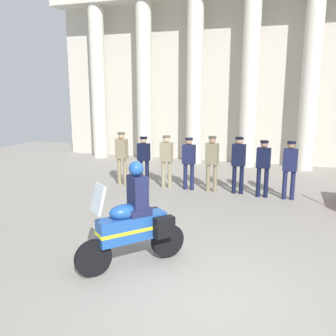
{
  "coord_description": "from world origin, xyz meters",
  "views": [
    {
      "loc": [
        1.09,
        -4.89,
        3.05
      ],
      "look_at": [
        -1.57,
        3.23,
        1.25
      ],
      "focal_mm": 38.61,
      "sensor_mm": 36.0,
      "label": 1
    }
  ],
  "objects": [
    {
      "name": "officer_in_row_2",
      "position": [
        -2.49,
        5.89,
        1.01
      ],
      "size": [
        0.41,
        0.27,
        1.7
      ],
      "rotation": [
        0.0,
        0.0,
        3.01
      ],
      "color": "gray",
      "rests_on": "ground_plane"
    },
    {
      "name": "officer_in_row_1",
      "position": [
        -3.29,
        5.92,
        0.96
      ],
      "size": [
        0.41,
        0.27,
        1.63
      ],
      "rotation": [
        0.0,
        0.0,
        3.01
      ],
      "color": "black",
      "rests_on": "ground_plane"
    },
    {
      "name": "officer_in_row_4",
      "position": [
        -1.02,
        5.91,
        1.02
      ],
      "size": [
        0.41,
        0.27,
        1.73
      ],
      "rotation": [
        0.0,
        0.0,
        3.01
      ],
      "color": "#7A7056",
      "rests_on": "ground_plane"
    },
    {
      "name": "ground_plane",
      "position": [
        0.0,
        0.0,
        0.0
      ],
      "size": [
        28.0,
        28.0,
        0.0
      ],
      "primitive_type": "plane",
      "color": "gray"
    },
    {
      "name": "motorcycle_with_rider",
      "position": [
        -1.32,
        0.65,
        0.79
      ],
      "size": [
        1.46,
        1.66,
        1.9
      ],
      "rotation": [
        0.0,
        0.0,
        4.0
      ],
      "color": "black",
      "rests_on": "ground_plane"
    },
    {
      "name": "officer_in_row_5",
      "position": [
        -0.21,
        5.93,
        1.03
      ],
      "size": [
        0.41,
        0.27,
        1.74
      ],
      "rotation": [
        0.0,
        0.0,
        3.01
      ],
      "color": "black",
      "rests_on": "ground_plane"
    },
    {
      "name": "officer_in_row_0",
      "position": [
        -4.01,
        5.77,
        1.04
      ],
      "size": [
        0.41,
        0.27,
        1.77
      ],
      "rotation": [
        0.0,
        0.0,
        3.01
      ],
      "color": "#847A5B",
      "rests_on": "ground_plane"
    },
    {
      "name": "officer_in_row_3",
      "position": [
        -1.76,
        5.92,
        0.98
      ],
      "size": [
        0.41,
        0.27,
        1.66
      ],
      "rotation": [
        0.0,
        0.0,
        3.01
      ],
      "color": "#191E42",
      "rests_on": "ground_plane"
    },
    {
      "name": "officer_in_row_6",
      "position": [
        0.52,
        5.78,
        1.0
      ],
      "size": [
        0.41,
        0.27,
        1.69
      ],
      "rotation": [
        0.0,
        0.0,
        3.01
      ],
      "color": "black",
      "rests_on": "ground_plane"
    },
    {
      "name": "colonnade_backdrop",
      "position": [
        -0.43,
        10.86,
        4.09
      ],
      "size": [
        17.81,
        1.53,
        7.76
      ],
      "color": "beige",
      "rests_on": "ground_plane"
    },
    {
      "name": "officer_in_row_7",
      "position": [
        1.26,
        5.77,
        1.0
      ],
      "size": [
        0.41,
        0.27,
        1.69
      ],
      "rotation": [
        0.0,
        0.0,
        3.01
      ],
      "color": "#191E42",
      "rests_on": "ground_plane"
    }
  ]
}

